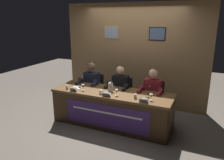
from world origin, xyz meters
name	(u,v)px	position (x,y,z in m)	size (l,w,h in m)	color
ground_plane	(112,123)	(0.00, 0.00, 0.00)	(12.00, 12.00, 0.00)	#70665B
wall_back_panelled	(134,55)	(0.00, 1.36, 1.30)	(3.75, 0.14, 2.60)	#937047
conference_table	(110,104)	(0.00, -0.11, 0.50)	(2.55, 0.82, 0.74)	brown
chair_left	(94,92)	(-0.75, 0.59, 0.42)	(0.44, 0.45, 0.88)	black
panelist_left	(90,84)	(-0.75, 0.39, 0.70)	(0.51, 0.48, 1.21)	black
nameplate_left	(73,89)	(-0.75, -0.31, 0.78)	(0.15, 0.06, 0.08)	white
juice_glass_left	(83,86)	(-0.60, -0.17, 0.83)	(0.06, 0.06, 0.12)	white
water_cup_left	(67,87)	(-0.96, -0.24, 0.78)	(0.06, 0.06, 0.08)	silver
microphone_left	(81,84)	(-0.74, -0.04, 0.82)	(0.06, 0.17, 0.22)	black
chair_center	(122,97)	(0.00, 0.59, 0.42)	(0.44, 0.45, 0.88)	black
panelist_center	(119,88)	(0.00, 0.39, 0.70)	(0.51, 0.48, 1.21)	black
nameplate_center	(106,94)	(0.02, -0.31, 0.78)	(0.18, 0.06, 0.08)	white
juice_glass_center	(116,91)	(0.18, -0.18, 0.83)	(0.06, 0.06, 0.12)	white
water_cup_center	(101,92)	(-0.14, -0.24, 0.78)	(0.06, 0.06, 0.08)	silver
microphone_center	(111,89)	(0.00, -0.08, 0.82)	(0.06, 0.17, 0.22)	black
chair_right	(153,101)	(0.75, 0.59, 0.42)	(0.44, 0.45, 0.88)	black
panelist_right	(152,92)	(0.75, 0.39, 0.70)	(0.51, 0.48, 1.21)	black
nameplate_right	(144,100)	(0.78, -0.32, 0.78)	(0.18, 0.06, 0.08)	white
juice_glass_right	(151,96)	(0.87, -0.17, 0.83)	(0.06, 0.06, 0.12)	white
water_cup_right	(135,96)	(0.58, -0.19, 0.78)	(0.06, 0.06, 0.08)	silver
microphone_right	(148,94)	(0.79, -0.05, 0.82)	(0.06, 0.17, 0.22)	black
water_pitcher_central	(111,87)	(-0.03, 0.00, 0.84)	(0.15, 0.10, 0.21)	silver
document_stack_left	(77,88)	(-0.80, -0.12, 0.75)	(0.22, 0.17, 0.01)	white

